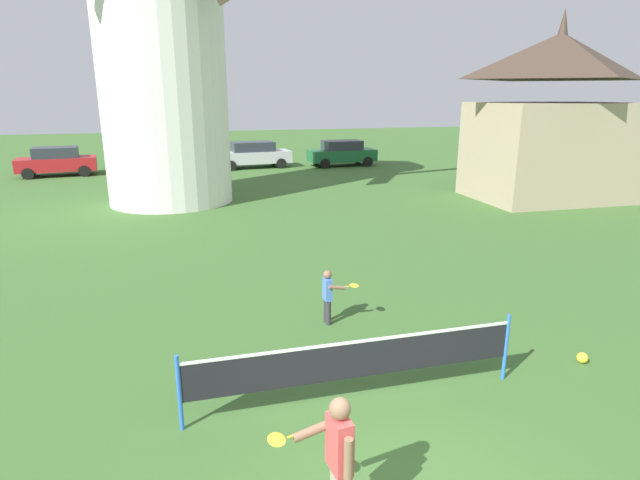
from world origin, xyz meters
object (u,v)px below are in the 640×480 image
at_px(player_near, 337,455).
at_px(player_far, 329,293).
at_px(parked_car_red, 57,161).
at_px(parked_car_green, 342,153).
at_px(tennis_net, 356,360).
at_px(chapel, 552,120).
at_px(stray_ball, 582,358).
at_px(parked_car_mustard, 150,157).
at_px(parked_car_silver, 253,154).

relative_size(player_near, player_far, 1.35).
xyz_separation_m(parked_car_red, parked_car_green, (16.27, -0.12, 0.00)).
bearing_deg(player_near, player_far, 74.95).
relative_size(tennis_net, chapel, 0.66).
height_order(stray_ball, chapel, chapel).
bearing_deg(chapel, stray_ball, -125.37).
bearing_deg(parked_car_red, player_far, -67.59).
distance_m(parked_car_mustard, chapel, 21.33).
relative_size(tennis_net, stray_ball, 27.16).
bearing_deg(tennis_net, parked_car_silver, 85.34).
xyz_separation_m(parked_car_mustard, chapel, (16.70, -13.03, 2.47)).
height_order(parked_car_silver, chapel, chapel).
relative_size(tennis_net, parked_car_mustard, 1.12).
distance_m(stray_ball, parked_car_red, 27.81).
height_order(parked_car_mustard, parked_car_green, same).
bearing_deg(chapel, player_far, -141.98).
xyz_separation_m(tennis_net, chapel, (12.81, 12.43, 2.60)).
relative_size(tennis_net, parked_car_red, 1.20).
distance_m(parked_car_red, parked_car_mustard, 4.89).
distance_m(stray_ball, chapel, 15.47).
relative_size(stray_ball, parked_car_red, 0.04).
distance_m(tennis_net, stray_ball, 4.09).
bearing_deg(parked_car_green, player_near, -107.54).
bearing_deg(stray_ball, player_far, 144.62).
distance_m(tennis_net, player_near, 2.26).
relative_size(parked_car_red, parked_car_silver, 0.90).
xyz_separation_m(player_near, parked_car_red, (-7.82, 26.84, -0.03)).
distance_m(stray_ball, parked_car_mustard, 26.59).
height_order(tennis_net, stray_ball, tennis_net).
distance_m(parked_car_silver, chapel, 16.87).
bearing_deg(parked_car_silver, stray_ball, -85.46).
xyz_separation_m(parked_car_mustard, parked_car_green, (11.43, -0.80, -0.00)).
bearing_deg(parked_car_red, parked_car_silver, 2.20).
relative_size(player_near, chapel, 0.20).
bearing_deg(parked_car_silver, chapel, -49.89).
height_order(stray_ball, parked_car_red, parked_car_red).
xyz_separation_m(player_near, parked_car_mustard, (-2.98, 27.52, -0.03)).
xyz_separation_m(parked_car_silver, parked_car_green, (5.48, -0.54, -0.00)).
relative_size(stray_ball, chapel, 0.02).
distance_m(player_near, player_far, 4.94).
bearing_deg(player_near, stray_ball, 23.45).
distance_m(tennis_net, player_far, 2.73).
distance_m(tennis_net, parked_car_green, 25.79).
height_order(tennis_net, parked_car_red, parked_car_red).
bearing_deg(tennis_net, chapel, 44.15).
bearing_deg(tennis_net, parked_car_mustard, 98.70).
bearing_deg(player_far, chapel, 38.02).
relative_size(parked_car_red, parked_car_mustard, 0.93).
relative_size(player_near, stray_ball, 8.09).
distance_m(parked_car_green, chapel, 13.54).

